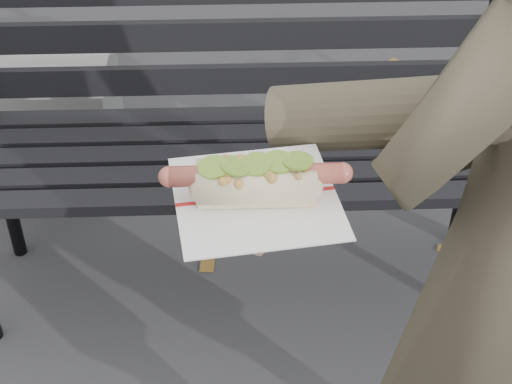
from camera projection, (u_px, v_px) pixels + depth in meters
park_bench at (229, 122)px, 2.02m from camera, size 1.50×0.44×0.88m
held_hotdog at (416, 131)px, 0.96m from camera, size 0.64×0.32×0.20m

